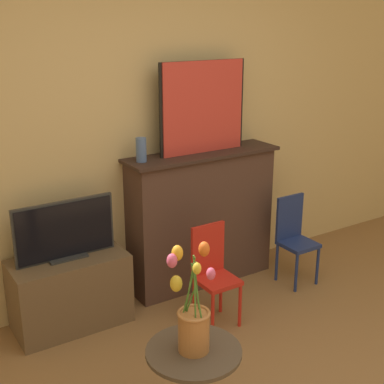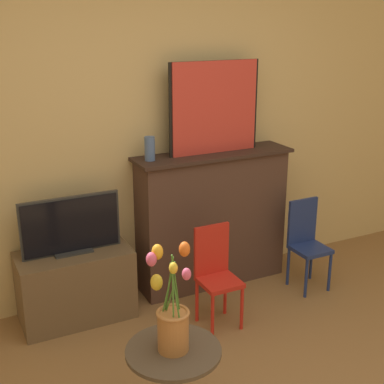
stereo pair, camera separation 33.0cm
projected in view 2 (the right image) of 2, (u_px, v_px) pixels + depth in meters
wall_back at (146, 117)px, 3.91m from camera, size 8.00×0.06×2.70m
fireplace_mantel at (212, 217)px, 4.20m from camera, size 1.24×0.34×1.07m
painting at (215, 108)px, 3.94m from camera, size 0.73×0.03×0.68m
mantel_candle at (150, 149)px, 3.79m from camera, size 0.07×0.07×0.17m
tv_stand at (76, 285)px, 3.76m from camera, size 0.78×0.40×0.51m
tv_monitor at (71, 226)px, 3.62m from camera, size 0.68×0.12×0.40m
chair_red at (216, 271)px, 3.66m from camera, size 0.26×0.26×0.71m
chair_blue at (306, 239)px, 4.18m from camera, size 0.26×0.26×0.71m
side_table at (174, 381)px, 2.63m from camera, size 0.47×0.47×0.53m
vase_tulips at (172, 318)px, 2.52m from camera, size 0.20×0.24×0.53m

